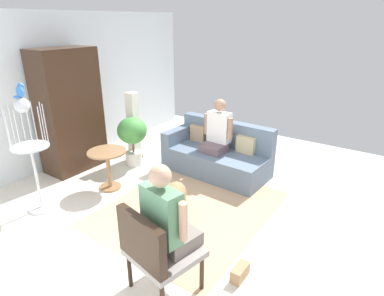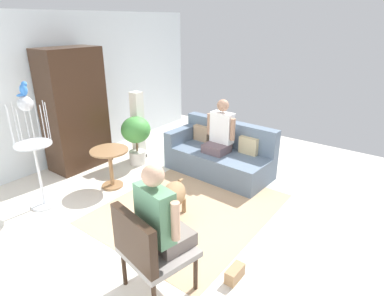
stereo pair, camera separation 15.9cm
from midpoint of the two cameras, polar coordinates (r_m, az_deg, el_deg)
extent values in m
plane|color=beige|center=(4.52, -1.51, -11.26)|extent=(7.45, 7.45, 0.00)
cube|color=silver|center=(6.11, -24.64, 8.87)|extent=(6.81, 0.12, 2.60)
cube|color=tan|center=(4.60, -1.56, -10.59)|extent=(2.42, 2.05, 0.01)
cube|color=slate|center=(5.52, 3.42, -2.41)|extent=(0.91, 1.78, 0.41)
cube|color=slate|center=(5.62, 5.39, 2.65)|extent=(0.25, 1.76, 0.44)
cube|color=slate|center=(5.84, -2.93, 2.43)|extent=(0.85, 0.21, 0.24)
cube|color=#C6B284|center=(5.34, 8.60, 0.54)|extent=(0.11, 0.32, 0.28)
cube|color=tan|center=(5.57, 4.22, 1.64)|extent=(0.11, 0.32, 0.28)
cube|color=tan|center=(5.83, 0.30, 2.61)|extent=(0.11, 0.30, 0.28)
cylinder|color=black|center=(3.63, -5.59, -17.03)|extent=(0.04, 0.04, 0.40)
cylinder|color=black|center=(3.33, 0.27, -21.09)|extent=(0.04, 0.04, 0.40)
cylinder|color=black|center=(3.43, -12.35, -20.26)|extent=(0.04, 0.04, 0.40)
cube|color=gray|center=(3.21, -6.32, -17.78)|extent=(0.70, 0.71, 0.06)
cube|color=black|center=(2.94, -10.57, -15.81)|extent=(0.20, 0.61, 0.47)
cube|color=#624E55|center=(5.35, 3.03, 0.00)|extent=(0.37, 0.40, 0.14)
cube|color=white|center=(5.36, 3.98, 3.69)|extent=(0.20, 0.39, 0.51)
sphere|color=#A57A60|center=(5.25, 4.08, 7.55)|extent=(0.20, 0.20, 0.20)
cylinder|color=#A57A60|center=(5.20, 5.87, 3.36)|extent=(0.08, 0.08, 0.36)
cylinder|color=#A57A60|center=(5.44, 1.71, 4.30)|extent=(0.08, 0.08, 0.36)
cube|color=slate|center=(3.21, -4.44, -15.41)|extent=(0.44, 0.47, 0.14)
cube|color=#598C66|center=(2.95, -6.98, -11.51)|extent=(0.26, 0.44, 0.52)
sphere|color=tan|center=(2.76, -7.33, -4.92)|extent=(0.20, 0.20, 0.20)
cylinder|color=tan|center=(3.12, -9.15, -9.00)|extent=(0.08, 0.08, 0.36)
cylinder|color=tan|center=(2.79, -3.23, -12.82)|extent=(0.08, 0.08, 0.36)
cylinder|color=olive|center=(5.04, -15.68, -0.66)|extent=(0.58, 0.58, 0.02)
cylinder|color=olive|center=(5.16, -15.33, -3.85)|extent=(0.06, 0.06, 0.60)
cylinder|color=olive|center=(5.29, -15.02, -6.63)|extent=(0.33, 0.33, 0.03)
ellipsoid|color=olive|center=(4.21, -4.24, -8.30)|extent=(0.59, 0.48, 0.30)
sphere|color=olive|center=(3.89, -5.56, -9.48)|extent=(0.22, 0.22, 0.22)
cone|color=olive|center=(3.82, -4.83, -8.19)|extent=(0.06, 0.06, 0.06)
cone|color=olive|center=(3.85, -6.40, -8.01)|extent=(0.06, 0.06, 0.06)
cylinder|color=olive|center=(4.47, -3.11, -5.74)|extent=(0.18, 0.10, 0.10)
cylinder|color=olive|center=(4.17, -3.60, -12.68)|extent=(0.06, 0.06, 0.21)
cylinder|color=olive|center=(4.22, -6.01, -12.36)|extent=(0.06, 0.06, 0.21)
cylinder|color=olive|center=(4.47, -2.40, -10.12)|extent=(0.06, 0.06, 0.21)
cylinder|color=olive|center=(4.51, -4.65, -9.86)|extent=(0.06, 0.06, 0.21)
cylinder|color=silver|center=(5.08, -25.71, -9.42)|extent=(0.36, 0.36, 0.03)
cylinder|color=silver|center=(4.88, -26.56, -4.92)|extent=(0.04, 0.04, 0.92)
cylinder|color=silver|center=(4.71, -27.51, 0.20)|extent=(0.47, 0.47, 0.02)
cylinder|color=silver|center=(4.73, -25.75, 4.18)|extent=(0.01, 0.01, 0.54)
cylinder|color=silver|center=(4.82, -26.99, 4.27)|extent=(0.01, 0.01, 0.54)
cylinder|color=silver|center=(4.84, -28.60, 4.05)|extent=(0.01, 0.01, 0.54)
cylinder|color=silver|center=(4.78, -30.04, 3.59)|extent=(0.01, 0.01, 0.54)
cylinder|color=silver|center=(4.67, -30.80, 3.04)|extent=(0.01, 0.01, 0.54)
cylinder|color=silver|center=(4.54, -30.54, 2.62)|extent=(0.01, 0.01, 0.54)
cylinder|color=silver|center=(4.44, -29.31, 2.48)|extent=(0.01, 0.01, 0.54)
cylinder|color=silver|center=(4.41, -27.55, 2.72)|extent=(0.01, 0.01, 0.54)
cylinder|color=silver|center=(4.47, -26.03, 3.23)|extent=(0.01, 0.01, 0.54)
cylinder|color=silver|center=(4.60, -25.36, 3.78)|extent=(0.01, 0.01, 0.54)
sphere|color=silver|center=(4.56, -28.69, 6.61)|extent=(0.19, 0.19, 0.19)
ellipsoid|color=blue|center=(4.53, -28.96, 8.72)|extent=(0.09, 0.10, 0.15)
sphere|color=blue|center=(4.53, -28.89, 9.62)|extent=(0.07, 0.07, 0.07)
cone|color=#D8BF4C|center=(4.54, -28.51, 9.73)|extent=(0.03, 0.02, 0.02)
ellipsoid|color=blue|center=(4.53, -29.27, 7.92)|extent=(0.12, 0.03, 0.04)
cylinder|color=beige|center=(5.97, -10.94, -1.77)|extent=(0.30, 0.30, 0.24)
cylinder|color=brown|center=(5.88, -11.09, 0.19)|extent=(0.03, 0.03, 0.20)
ellipsoid|color=#438D3E|center=(5.78, -11.31, 3.03)|extent=(0.52, 0.52, 0.47)
cube|color=#4C4742|center=(6.24, -10.59, -1.55)|extent=(0.20, 0.20, 0.06)
cube|color=white|center=(6.02, -11.00, 3.98)|extent=(0.18, 0.18, 1.21)
cube|color=#382316|center=(5.86, -21.54, 6.06)|extent=(0.99, 0.56, 2.05)
cube|color=#99724C|center=(3.54, 7.10, -20.92)|extent=(0.24, 0.11, 0.14)
camera|label=1|loc=(0.08, -91.08, -0.43)|focal=30.25mm
camera|label=2|loc=(0.08, 88.92, 0.43)|focal=30.25mm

